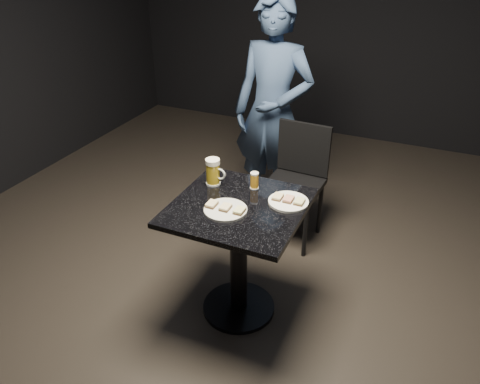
{
  "coord_description": "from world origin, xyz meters",
  "views": [
    {
      "loc": [
        0.87,
        -1.97,
        2.07
      ],
      "look_at": [
        0.0,
        0.02,
        0.82
      ],
      "focal_mm": 35.0,
      "sensor_mm": 36.0,
      "label": 1
    }
  ],
  "objects_px": {
    "table": "(239,241)",
    "chair": "(297,176)",
    "beer_mug": "(213,172)",
    "plate_small": "(288,202)",
    "beer_tumbler": "(254,181)",
    "plate_large": "(226,210)",
    "patron": "(273,113)"
  },
  "relations": [
    {
      "from": "table",
      "to": "chair",
      "type": "distance_m",
      "value": 0.91
    },
    {
      "from": "plate_large",
      "to": "plate_small",
      "type": "distance_m",
      "value": 0.35
    },
    {
      "from": "beer_mug",
      "to": "beer_tumbler",
      "type": "height_order",
      "value": "beer_mug"
    },
    {
      "from": "beer_mug",
      "to": "beer_tumbler",
      "type": "distance_m",
      "value": 0.24
    },
    {
      "from": "table",
      "to": "plate_large",
      "type": "bearing_deg",
      "value": -113.82
    },
    {
      "from": "beer_tumbler",
      "to": "chair",
      "type": "relative_size",
      "value": 0.11
    },
    {
      "from": "beer_mug",
      "to": "patron",
      "type": "bearing_deg",
      "value": 90.26
    },
    {
      "from": "plate_small",
      "to": "patron",
      "type": "relative_size",
      "value": 0.13
    },
    {
      "from": "chair",
      "to": "plate_large",
      "type": "bearing_deg",
      "value": -95.3
    },
    {
      "from": "plate_large",
      "to": "plate_small",
      "type": "height_order",
      "value": "same"
    },
    {
      "from": "table",
      "to": "chair",
      "type": "xyz_separation_m",
      "value": [
        0.05,
        0.91,
        -0.01
      ]
    },
    {
      "from": "patron",
      "to": "table",
      "type": "height_order",
      "value": "patron"
    },
    {
      "from": "table",
      "to": "chair",
      "type": "height_order",
      "value": "chair"
    },
    {
      "from": "beer_tumbler",
      "to": "chair",
      "type": "distance_m",
      "value": 0.77
    },
    {
      "from": "chair",
      "to": "beer_tumbler",
      "type": "bearing_deg",
      "value": -93.87
    },
    {
      "from": "patron",
      "to": "beer_mug",
      "type": "relative_size",
      "value": 10.73
    },
    {
      "from": "beer_mug",
      "to": "chair",
      "type": "xyz_separation_m",
      "value": [
        0.28,
        0.75,
        -0.33
      ]
    },
    {
      "from": "plate_small",
      "to": "table",
      "type": "height_order",
      "value": "plate_small"
    },
    {
      "from": "plate_large",
      "to": "chair",
      "type": "distance_m",
      "value": 1.03
    },
    {
      "from": "table",
      "to": "beer_mug",
      "type": "xyz_separation_m",
      "value": [
        -0.23,
        0.16,
        0.32
      ]
    },
    {
      "from": "plate_large",
      "to": "patron",
      "type": "distance_m",
      "value": 1.25
    },
    {
      "from": "plate_small",
      "to": "patron",
      "type": "xyz_separation_m",
      "value": [
        -0.47,
        1.02,
        0.09
      ]
    },
    {
      "from": "plate_small",
      "to": "beer_mug",
      "type": "relative_size",
      "value": 1.39
    },
    {
      "from": "plate_small",
      "to": "beer_mug",
      "type": "distance_m",
      "value": 0.47
    },
    {
      "from": "plate_small",
      "to": "beer_mug",
      "type": "height_order",
      "value": "beer_mug"
    },
    {
      "from": "table",
      "to": "beer_tumbler",
      "type": "relative_size",
      "value": 7.65
    },
    {
      "from": "patron",
      "to": "beer_mug",
      "type": "height_order",
      "value": "patron"
    },
    {
      "from": "table",
      "to": "plate_small",
      "type": "bearing_deg",
      "value": 28.33
    },
    {
      "from": "plate_large",
      "to": "beer_mug",
      "type": "height_order",
      "value": "beer_mug"
    },
    {
      "from": "patron",
      "to": "plate_small",
      "type": "bearing_deg",
      "value": -60.26
    },
    {
      "from": "plate_small",
      "to": "chair",
      "type": "relative_size",
      "value": 0.25
    },
    {
      "from": "beer_mug",
      "to": "plate_small",
      "type": "bearing_deg",
      "value": -3.43
    }
  ]
}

